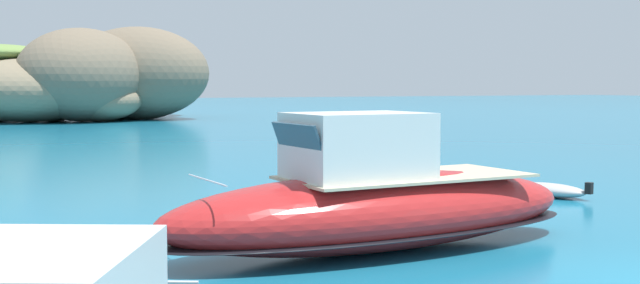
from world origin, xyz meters
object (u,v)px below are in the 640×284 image
object	(u,v)px
islet_large	(121,77)
motorboat_red	(375,204)
dinghy_tender	(548,190)
islet_small	(29,87)

from	to	relation	value
islet_large	motorboat_red	xyz separation A→B (m)	(-9.82, -69.62, -3.39)
islet_large	dinghy_tender	bearing A→B (deg)	-90.52
islet_small	motorboat_red	xyz separation A→B (m)	(-0.48, -68.50, -2.38)
motorboat_red	dinghy_tender	distance (m)	10.35
islet_small	dinghy_tender	xyz separation A→B (m)	(8.75, -63.87, -3.17)
islet_large	motorboat_red	size ratio (longest dim) A/B	2.91
islet_small	islet_large	bearing A→B (deg)	6.85
motorboat_red	dinghy_tender	xyz separation A→B (m)	(9.23, 4.63, -0.78)
islet_small	motorboat_red	size ratio (longest dim) A/B	2.11
islet_large	islet_small	size ratio (longest dim) A/B	1.38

